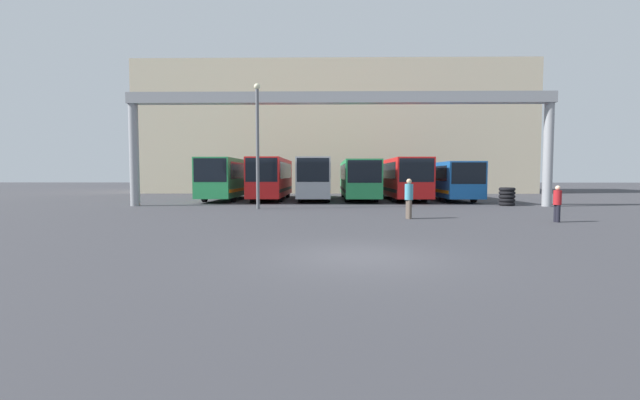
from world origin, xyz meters
The scene contains 13 objects.
ground_plane centered at (0.00, 0.00, 0.00)m, with size 200.00×200.00×0.00m, color #38383D.
building_backdrop centered at (0.00, 41.34, 7.21)m, with size 43.81×12.00×14.42m.
overhead_gantry centered at (0.00, 17.17, 6.09)m, with size 27.35×0.80×7.31m.
bus_slot_0 centered at (-8.88, 24.17, 1.89)m, with size 2.51×10.77×3.28m.
bus_slot_1 centered at (-5.33, 24.23, 1.90)m, with size 2.44×10.89×3.30m.
bus_slot_2 centered at (-1.78, 23.84, 1.90)m, with size 2.45×10.10×3.30m.
bus_slot_3 centered at (1.78, 25.02, 1.82)m, with size 2.58×12.45×3.15m.
bus_slot_4 centered at (5.33, 24.72, 1.88)m, with size 2.62×11.85×3.27m.
bus_slot_5 centered at (8.88, 23.87, 1.72)m, with size 2.59×10.17×2.98m.
pedestrian_mid_right centered at (2.99, 9.27, 0.99)m, with size 0.39×0.39×1.86m.
pedestrian_near_right centered at (9.10, 7.93, 0.84)m, with size 0.33×0.33×1.58m.
tire_stack centered at (11.09, 17.82, 0.60)m, with size 1.04×1.04×1.20m.
lamp_post centered at (-4.94, 14.86, 4.06)m, with size 0.36×0.36×7.41m.
Camera 1 is at (-0.82, -10.56, 2.05)m, focal length 24.00 mm.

